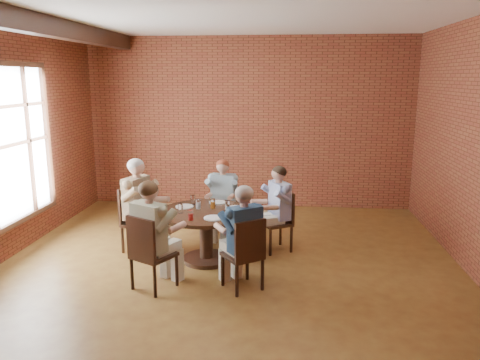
# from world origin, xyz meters

# --- Properties ---
(floor) EXTENTS (7.00, 7.00, 0.00)m
(floor) POSITION_xyz_m (0.00, 0.00, 0.00)
(floor) COLOR olive
(floor) RESTS_ON ground
(ceiling) EXTENTS (7.00, 7.00, 0.00)m
(ceiling) POSITION_xyz_m (0.00, 0.00, 3.40)
(ceiling) COLOR white
(ceiling) RESTS_ON wall_back
(wall_back) EXTENTS (7.00, 0.00, 7.00)m
(wall_back) POSITION_xyz_m (0.00, 3.50, 1.70)
(wall_back) COLOR brown
(wall_back) RESTS_ON ground
(wall_front) EXTENTS (7.00, 0.00, 7.00)m
(wall_front) POSITION_xyz_m (0.00, -3.50, 1.70)
(wall_front) COLOR brown
(wall_front) RESTS_ON ground
(ceiling_beam) EXTENTS (0.22, 6.90, 0.26)m
(ceiling_beam) POSITION_xyz_m (-2.45, 0.00, 3.27)
(ceiling_beam) COLOR black
(ceiling_beam) RESTS_ON ceiling
(window) EXTENTS (0.10, 2.16, 2.36)m
(window) POSITION_xyz_m (-3.18, 0.40, 1.65)
(window) COLOR white
(window) RESTS_ON wall_left
(dining_table) EXTENTS (1.35, 1.35, 0.75)m
(dining_table) POSITION_xyz_m (-0.34, 0.42, 0.53)
(dining_table) COLOR black
(dining_table) RESTS_ON floor
(chair_a) EXTENTS (0.56, 0.56, 0.92)m
(chair_a) POSITION_xyz_m (0.71, 1.00, 0.50)
(chair_a) COLOR black
(chair_a) RESTS_ON floor
(diner_a) EXTENTS (0.80, 0.75, 1.31)m
(diner_a) POSITION_xyz_m (0.64, 0.96, 0.65)
(diner_a) COLOR #3D519F
(diner_a) RESTS_ON floor
(chair_b) EXTENTS (0.44, 0.44, 0.92)m
(chair_b) POSITION_xyz_m (-0.24, 1.57, 0.50)
(chair_b) COLOR black
(chair_b) RESTS_ON floor
(diner_b) EXTENTS (0.56, 0.66, 1.30)m
(diner_b) POSITION_xyz_m (-0.25, 1.49, 0.65)
(diner_b) COLOR #7E96A0
(diner_b) RESTS_ON floor
(chair_c) EXTENTS (0.58, 0.58, 0.99)m
(chair_c) POSITION_xyz_m (-1.49, 0.76, 0.53)
(chair_c) COLOR black
(chair_c) RESTS_ON floor
(diner_c) EXTENTS (0.85, 0.76, 1.42)m
(diner_c) POSITION_xyz_m (-1.40, 0.74, 0.71)
(diner_c) COLOR brown
(diner_c) RESTS_ON floor
(chair_d) EXTENTS (0.61, 0.61, 0.97)m
(chair_d) POSITION_xyz_m (-0.89, -0.60, 0.52)
(chair_d) COLOR black
(chair_d) RESTS_ON floor
(diner_d) EXTENTS (0.82, 0.87, 1.39)m
(diner_d) POSITION_xyz_m (-0.84, -0.51, 0.69)
(diner_d) COLOR #BCAD94
(diner_d) RESTS_ON floor
(chair_e) EXTENTS (0.59, 0.59, 0.94)m
(chair_e) POSITION_xyz_m (0.31, -0.48, 0.51)
(chair_e) COLOR black
(chair_e) RESTS_ON floor
(diner_e) EXTENTS (0.81, 0.83, 1.33)m
(diner_e) POSITION_xyz_m (0.26, -0.41, 0.67)
(diner_e) COLOR navy
(diner_e) RESTS_ON floor
(plate_a) EXTENTS (0.26, 0.26, 0.01)m
(plate_a) POSITION_xyz_m (0.07, 0.60, 0.76)
(plate_a) COLOR white
(plate_a) RESTS_ON dining_table
(plate_b) EXTENTS (0.26, 0.26, 0.01)m
(plate_b) POSITION_xyz_m (-0.24, 0.87, 0.76)
(plate_b) COLOR white
(plate_b) RESTS_ON dining_table
(plate_c) EXTENTS (0.26, 0.26, 0.01)m
(plate_c) POSITION_xyz_m (-0.69, 0.60, 0.76)
(plate_c) COLOR white
(plate_c) RESTS_ON dining_table
(plate_d) EXTENTS (0.26, 0.26, 0.01)m
(plate_d) POSITION_xyz_m (-0.18, 0.08, 0.76)
(plate_d) COLOR white
(plate_d) RESTS_ON dining_table
(glass_a) EXTENTS (0.07, 0.07, 0.14)m
(glass_a) POSITION_xyz_m (-0.04, 0.49, 0.82)
(glass_a) COLOR white
(glass_a) RESTS_ON dining_table
(glass_b) EXTENTS (0.07, 0.07, 0.14)m
(glass_b) POSITION_xyz_m (-0.26, 0.58, 0.82)
(glass_b) COLOR white
(glass_b) RESTS_ON dining_table
(glass_c) EXTENTS (0.07, 0.07, 0.14)m
(glass_c) POSITION_xyz_m (-0.59, 0.75, 0.82)
(glass_c) COLOR white
(glass_c) RESTS_ON dining_table
(glass_d) EXTENTS (0.07, 0.07, 0.14)m
(glass_d) POSITION_xyz_m (-0.47, 0.54, 0.82)
(glass_d) COLOR white
(glass_d) RESTS_ON dining_table
(glass_e) EXTENTS (0.07, 0.07, 0.14)m
(glass_e) POSITION_xyz_m (-0.67, 0.28, 0.82)
(glass_e) COLOR white
(glass_e) RESTS_ON dining_table
(glass_f) EXTENTS (0.07, 0.07, 0.14)m
(glass_f) POSITION_xyz_m (-0.47, -0.03, 0.82)
(glass_f) COLOR white
(glass_f) RESTS_ON dining_table
(smartphone) EXTENTS (0.08, 0.16, 0.01)m
(smartphone) POSITION_xyz_m (0.08, 0.18, 0.75)
(smartphone) COLOR black
(smartphone) RESTS_ON dining_table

